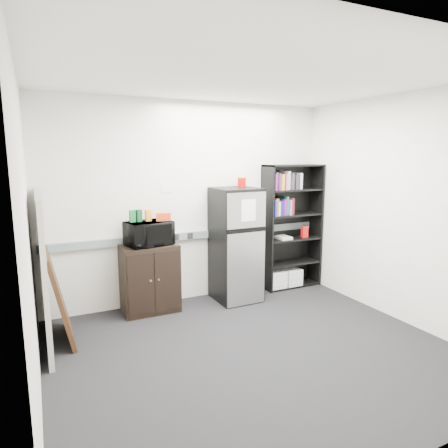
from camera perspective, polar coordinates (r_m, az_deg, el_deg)
name	(u,v)px	position (r m, az deg, el deg)	size (l,w,h in m)	color
floor	(254,351)	(4.33, 4.30, -17.59)	(4.00, 4.00, 0.00)	black
wall_back	(192,202)	(5.47, -4.65, 3.08)	(4.00, 0.02, 2.70)	white
wall_right	(402,210)	(5.18, 24.10, 1.88)	(0.02, 3.50, 2.70)	white
wall_left	(28,241)	(3.39, -26.24, -2.14)	(0.02, 3.50, 2.70)	white
ceiling	(258,77)	(3.90, 4.84, 20.25)	(4.00, 3.50, 0.02)	white
electrical_raceway	(193,235)	(5.51, -4.47, -1.60)	(3.92, 0.05, 0.10)	slate
wall_note	(167,189)	(5.33, -8.19, 5.00)	(0.14, 0.00, 0.10)	white
bookshelf	(290,224)	(6.06, 9.47, 0.04)	(0.90, 0.34, 1.85)	black
cubicle_partition	(44,270)	(4.56, -24.35, -6.05)	(0.06, 1.30, 1.62)	gray
cabinet	(150,278)	(5.22, -10.55, -7.63)	(0.70, 0.47, 0.88)	black
microwave	(149,233)	(5.06, -10.71, -1.32)	(0.54, 0.37, 0.30)	black
snack_box_a	(132,216)	(5.01, -12.95, 1.11)	(0.07, 0.05, 0.15)	#195928
snack_box_b	(139,216)	(5.03, -12.07, 1.17)	(0.07, 0.05, 0.15)	#0C361D
snack_box_c	(148,215)	(5.06, -10.78, 1.20)	(0.07, 0.05, 0.14)	orange
snack_bag	(163,217)	(5.06, -8.65, 1.04)	(0.18, 0.10, 0.10)	red
refrigerator	(236,245)	(5.47, 1.74, -2.97)	(0.60, 0.62, 1.55)	black
coffee_can	(242,181)	(5.53, 2.54, 6.16)	(0.12, 0.12, 0.16)	#A20907
framed_poster	(59,296)	(4.69, -22.46, -9.44)	(0.24, 0.78, 0.99)	black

